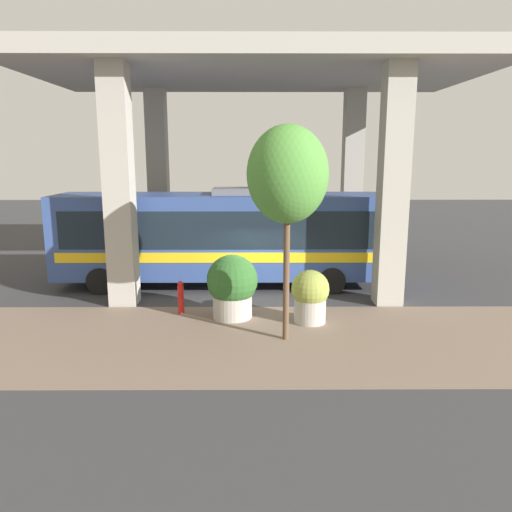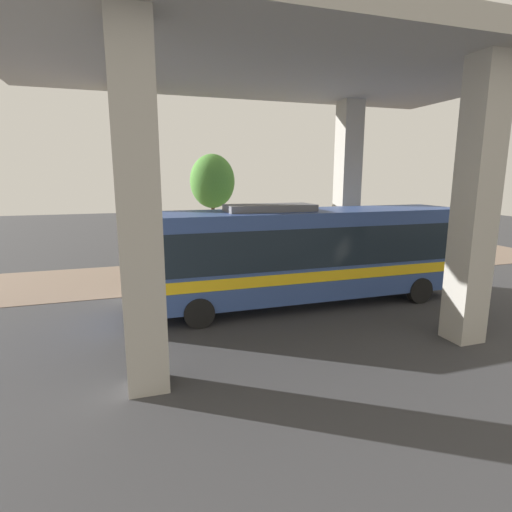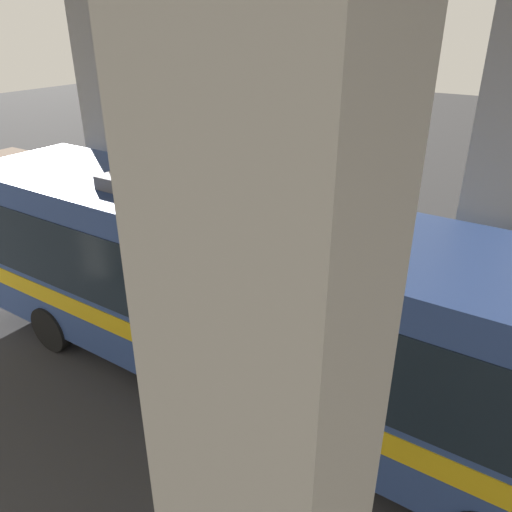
{
  "view_description": "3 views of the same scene",
  "coord_description": "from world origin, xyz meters",
  "px_view_note": "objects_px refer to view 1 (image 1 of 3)",
  "views": [
    {
      "loc": [
        -16.16,
        0.1,
        5.11
      ],
      "look_at": [
        1.62,
        0.0,
        1.44
      ],
      "focal_mm": 35.0,
      "sensor_mm": 36.0,
      "label": 1
    },
    {
      "loc": [
        16.36,
        -4.77,
        4.8
      ],
      "look_at": [
        0.84,
        0.2,
        1.54
      ],
      "focal_mm": 28.0,
      "sensor_mm": 36.0,
      "label": 2
    },
    {
      "loc": [
        9.16,
        5.53,
        6.37
      ],
      "look_at": [
        -0.25,
        -0.61,
        0.95
      ],
      "focal_mm": 35.0,
      "sensor_mm": 36.0,
      "label": 3
    }
  ],
  "objects_px": {
    "planter_middle": "(310,296)",
    "street_tree_near": "(288,175)",
    "planter_front": "(232,286)",
    "fire_hydrant": "(181,297)",
    "bus": "(222,233)"
  },
  "relations": [
    {
      "from": "bus",
      "to": "planter_front",
      "type": "distance_m",
      "value": 4.16
    },
    {
      "from": "planter_front",
      "to": "street_tree_near",
      "type": "height_order",
      "value": "street_tree_near"
    },
    {
      "from": "fire_hydrant",
      "to": "planter_middle",
      "type": "distance_m",
      "value": 4.19
    },
    {
      "from": "bus",
      "to": "planter_middle",
      "type": "height_order",
      "value": "bus"
    },
    {
      "from": "planter_front",
      "to": "street_tree_near",
      "type": "bearing_deg",
      "value": -140.7
    },
    {
      "from": "fire_hydrant",
      "to": "planter_middle",
      "type": "height_order",
      "value": "planter_middle"
    },
    {
      "from": "fire_hydrant",
      "to": "street_tree_near",
      "type": "xyz_separation_m",
      "value": [
        -2.33,
        -3.25,
        4.0
      ]
    },
    {
      "from": "street_tree_near",
      "to": "fire_hydrant",
      "type": "bearing_deg",
      "value": 54.3
    },
    {
      "from": "fire_hydrant",
      "to": "street_tree_near",
      "type": "bearing_deg",
      "value": -125.7
    },
    {
      "from": "planter_front",
      "to": "street_tree_near",
      "type": "relative_size",
      "value": 0.35
    },
    {
      "from": "planter_middle",
      "to": "street_tree_near",
      "type": "relative_size",
      "value": 0.28
    },
    {
      "from": "fire_hydrant",
      "to": "planter_front",
      "type": "height_order",
      "value": "planter_front"
    },
    {
      "from": "bus",
      "to": "planter_front",
      "type": "xyz_separation_m",
      "value": [
        -3.99,
        -0.55,
        -1.03
      ]
    },
    {
      "from": "bus",
      "to": "street_tree_near",
      "type": "distance_m",
      "value": 6.74
    },
    {
      "from": "planter_front",
      "to": "fire_hydrant",
      "type": "bearing_deg",
      "value": 75.75
    }
  ]
}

